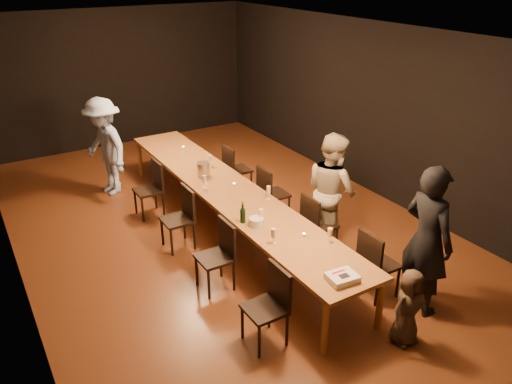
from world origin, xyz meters
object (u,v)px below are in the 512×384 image
chair_right_1 (320,224)px  man_blue (105,147)px  woman_tan (332,190)px  ice_bucket (203,169)px  plate_stack (256,222)px  child (408,307)px  chair_right_2 (274,193)px  chair_right_3 (238,169)px  chair_left_3 (148,190)px  chair_right_0 (379,263)px  chair_left_0 (265,308)px  champagne_bottle (243,212)px  table (228,192)px  birthday_cake (342,277)px  woman_birthday (427,240)px  chair_left_1 (214,257)px  chair_left_2 (177,219)px

chair_right_1 → man_blue: (-2.00, 3.64, 0.42)m
woman_tan → ice_bucket: size_ratio=7.67×
plate_stack → child: bearing=-70.1°
chair_right_2 → chair_right_3: same height
woman_tan → man_blue: size_ratio=0.98×
chair_left_3 → chair_right_1: bearing=-144.7°
chair_right_0 → chair_left_0: 1.70m
champagne_bottle → chair_right_0: bearing=-49.1°
chair_left_0 → child: size_ratio=1.00×
table → man_blue: (-1.15, 2.44, 0.19)m
chair_left_3 → birthday_cake: bearing=-168.8°
chair_left_3 → ice_bucket: size_ratio=4.11×
woman_birthday → chair_right_0: bearing=31.5°
chair_right_1 → woman_birthday: size_ratio=0.49×
chair_left_3 → woman_tan: size_ratio=0.54×
chair_right_1 → ice_bucket: bearing=-153.1°
child → chair_left_0: bearing=149.6°
chair_left_1 → chair_left_2: bearing=0.0°
chair_right_3 → child: bearing=-4.5°
birthday_cake → ice_bucket: (-0.02, 3.39, 0.08)m
chair_right_1 → ice_bucket: ice_bucket is taller
chair_right_3 → woman_tan: 2.31m
chair_right_3 → chair_left_0: 3.98m
chair_left_1 → man_blue: size_ratio=0.52×
chair_right_0 → chair_left_1: bearing=-125.2°
table → chair_right_3: 1.49m
chair_left_1 → man_blue: man_blue is taller
chair_right_3 → ice_bucket: bearing=-59.4°
chair_right_3 → man_blue: man_blue is taller
table → chair_left_3: size_ratio=6.45×
child → ice_bucket: size_ratio=4.11×
chair_right_2 → birthday_cake: 2.91m
woman_birthday → chair_left_2: bearing=35.0°
chair_right_1 → birthday_cake: (-0.92, -1.54, 0.32)m
child → birthday_cake: size_ratio=2.71×
chair_left_3 → child: bearing=-162.9°
birthday_cake → champagne_bottle: 1.73m
chair_right_0 → champagne_bottle: bearing=-139.1°
man_blue → plate_stack: 3.76m
chair_right_1 → chair_right_2: bearing=180.0°
man_blue → birthday_cake: 5.29m
chair_right_1 → child: same height
chair_right_1 → chair_left_2: (-1.70, 1.20, 0.00)m
chair_left_1 → child: (1.35, -2.01, -0.00)m
chair_right_2 → champagne_bottle: 1.63m
champagne_bottle → chair_right_2: bearing=41.3°
chair_left_2 → chair_left_3: same height
chair_left_2 → champagne_bottle: champagne_bottle is taller
chair_left_1 → chair_right_3: bearing=-35.3°
chair_right_3 → man_blue: (-2.00, 1.24, 0.42)m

